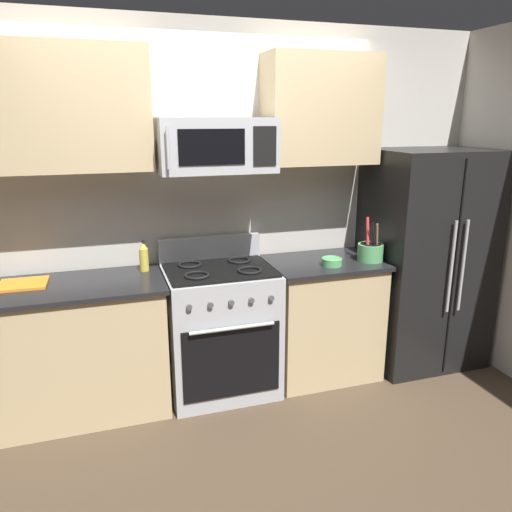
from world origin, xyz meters
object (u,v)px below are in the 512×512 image
object	(u,v)px
bottle_oil	(144,257)
range_oven	(220,328)
refrigerator	(425,259)
microwave	(215,145)
utensil_crock	(370,251)
prep_bowl	(332,261)
cutting_board	(23,284)

from	to	relation	value
bottle_oil	range_oven	bearing A→B (deg)	-17.82
refrigerator	microwave	xyz separation A→B (m)	(-1.68, 0.04, 0.91)
refrigerator	utensil_crock	world-z (taller)	refrigerator
utensil_crock	prep_bowl	distance (m)	0.33
utensil_crock	bottle_oil	bearing A→B (deg)	171.05
microwave	prep_bowl	distance (m)	1.16
utensil_crock	microwave	bearing A→B (deg)	173.73
refrigerator	utensil_crock	size ratio (longest dim) A/B	5.23
range_oven	bottle_oil	size ratio (longest dim) A/B	5.02
cutting_board	prep_bowl	size ratio (longest dim) A/B	1.97
microwave	utensil_crock	size ratio (longest dim) A/B	2.33
range_oven	cutting_board	world-z (taller)	range_oven
range_oven	microwave	world-z (taller)	microwave
range_oven	microwave	size ratio (longest dim) A/B	1.43
microwave	bottle_oil	distance (m)	0.91
utensil_crock	prep_bowl	world-z (taller)	utensil_crock
refrigerator	bottle_oil	bearing A→B (deg)	175.37
microwave	cutting_board	world-z (taller)	microwave
refrigerator	utensil_crock	bearing A→B (deg)	-171.63
refrigerator	prep_bowl	bearing A→B (deg)	-172.92
prep_bowl	utensil_crock	bearing A→B (deg)	4.94
range_oven	microwave	bearing A→B (deg)	90.03
range_oven	utensil_crock	xyz separation A→B (m)	(1.13, -0.10, 0.51)
refrigerator	microwave	bearing A→B (deg)	178.49
refrigerator	prep_bowl	world-z (taller)	refrigerator
range_oven	bottle_oil	bearing A→B (deg)	162.18
refrigerator	utensil_crock	xyz separation A→B (m)	(-0.55, -0.08, 0.13)
utensil_crock	cutting_board	bearing A→B (deg)	175.86
microwave	bottle_oil	world-z (taller)	microwave
range_oven	utensil_crock	world-z (taller)	utensil_crock
utensil_crock	bottle_oil	xyz separation A→B (m)	(-1.63, 0.26, 0.03)
bottle_oil	prep_bowl	size ratio (longest dim) A/B	1.46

